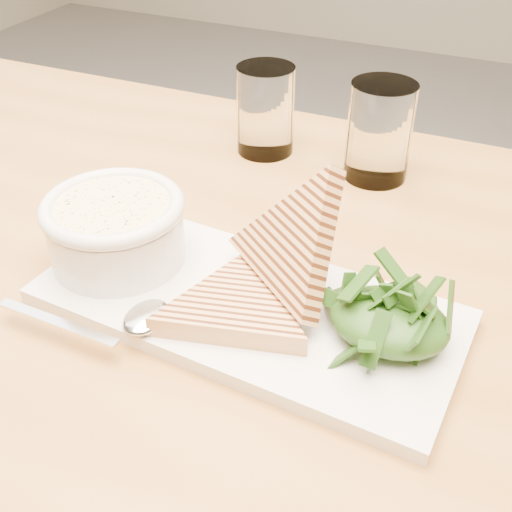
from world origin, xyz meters
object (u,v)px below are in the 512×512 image
at_px(platter, 247,307).
at_px(glass_near, 265,110).
at_px(table_top, 186,278).
at_px(soup_bowl, 117,235).
at_px(glass_far, 379,132).

distance_m(platter, glass_near, 0.32).
bearing_deg(table_top, soup_bowl, -145.61).
distance_m(platter, glass_far, 0.30).
bearing_deg(glass_near, platter, -69.20).
bearing_deg(glass_near, soup_bowl, -94.95).
relative_size(platter, glass_far, 3.25).
bearing_deg(glass_near, glass_far, -2.90).
xyz_separation_m(platter, soup_bowl, (-0.14, 0.01, 0.03)).
bearing_deg(soup_bowl, glass_near, 85.05).
xyz_separation_m(platter, glass_near, (-0.11, 0.30, 0.05)).
xyz_separation_m(table_top, glass_near, (-0.03, 0.26, 0.08)).
height_order(soup_bowl, glass_near, glass_near).
bearing_deg(glass_far, table_top, -116.18).
distance_m(soup_bowl, glass_near, 0.29).
relative_size(soup_bowl, glass_near, 1.15).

